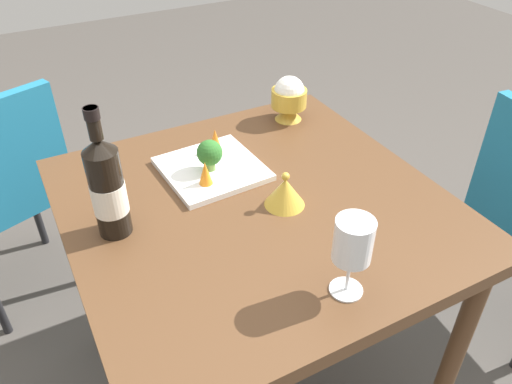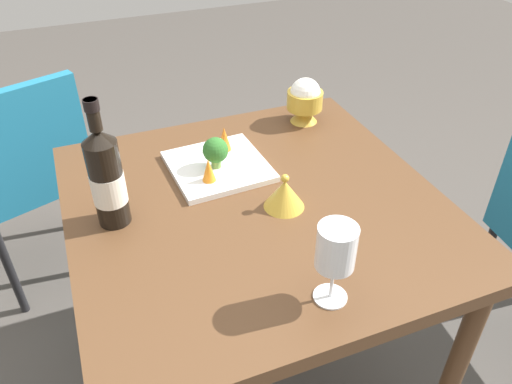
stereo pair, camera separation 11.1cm
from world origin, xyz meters
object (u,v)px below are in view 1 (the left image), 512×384
(chair_by_wall, at_px, (2,184))
(carrot_garnish_left, at_px, (215,141))
(carrot_garnish_right, at_px, (205,173))
(rice_bowl, at_px, (289,98))
(serving_plate, at_px, (212,169))
(wine_bottle, at_px, (107,187))
(broccoli_floret, at_px, (210,153))
(wine_glass, at_px, (353,242))
(rice_bowl_lid, at_px, (285,192))

(chair_by_wall, distance_m, carrot_garnish_left, 0.77)
(carrot_garnish_left, bearing_deg, carrot_garnish_right, -33.18)
(rice_bowl, relative_size, carrot_garnish_left, 2.04)
(chair_by_wall, bearing_deg, carrot_garnish_left, -59.26)
(serving_plate, height_order, carrot_garnish_left, carrot_garnish_left)
(wine_bottle, relative_size, broccoli_floret, 3.65)
(broccoli_floret, height_order, carrot_garnish_left, broccoli_floret)
(chair_by_wall, bearing_deg, wine_glass, -80.72)
(rice_bowl, relative_size, rice_bowl_lid, 1.42)
(carrot_garnish_right, bearing_deg, wine_bottle, -77.36)
(rice_bowl, xyz_separation_m, rice_bowl_lid, (0.38, -0.24, -0.04))
(carrot_garnish_right, bearing_deg, broccoli_floret, 145.70)
(rice_bowl, bearing_deg, carrot_garnish_left, -72.10)
(rice_bowl, relative_size, serving_plate, 0.54)
(rice_bowl, distance_m, carrot_garnish_left, 0.31)
(rice_bowl, xyz_separation_m, serving_plate, (0.16, -0.33, -0.07))
(serving_plate, distance_m, carrot_garnish_left, 0.09)
(carrot_garnish_left, bearing_deg, wine_glass, 2.24)
(chair_by_wall, relative_size, carrot_garnish_right, 13.38)
(chair_by_wall, bearing_deg, serving_plate, -65.08)
(rice_bowl_lid, relative_size, broccoli_floret, 1.17)
(chair_by_wall, relative_size, wine_bottle, 2.71)
(wine_glass, xyz_separation_m, broccoli_floret, (-0.51, -0.07, -0.06))
(wine_bottle, bearing_deg, chair_by_wall, -160.05)
(wine_bottle, height_order, rice_bowl_lid, wine_bottle)
(rice_bowl_lid, height_order, carrot_garnish_left, rice_bowl_lid)
(wine_bottle, height_order, broccoli_floret, wine_bottle)
(wine_bottle, relative_size, wine_glass, 1.75)
(wine_bottle, relative_size, rice_bowl_lid, 3.13)
(rice_bowl_lid, height_order, carrot_garnish_right, rice_bowl_lid)
(chair_by_wall, bearing_deg, rice_bowl_lid, -70.08)
(serving_plate, xyz_separation_m, broccoli_floret, (0.01, -0.01, 0.06))
(serving_plate, bearing_deg, rice_bowl_lid, 24.33)
(carrot_garnish_left, relative_size, carrot_garnish_right, 1.10)
(rice_bowl, bearing_deg, carrot_garnish_right, -59.31)
(serving_plate, bearing_deg, carrot_garnish_left, 148.39)
(wine_bottle, distance_m, rice_bowl, 0.69)
(wine_glass, xyz_separation_m, serving_plate, (-0.52, -0.06, -0.12))
(wine_bottle, relative_size, carrot_garnish_left, 4.50)
(rice_bowl, height_order, rice_bowl_lid, rice_bowl)
(serving_plate, bearing_deg, wine_glass, 6.90)
(carrot_garnish_left, bearing_deg, rice_bowl, 107.90)
(serving_plate, distance_m, broccoli_floret, 0.06)
(broccoli_floret, relative_size, carrot_garnish_right, 1.35)
(rice_bowl, height_order, carrot_garnish_left, rice_bowl)
(rice_bowl_lid, distance_m, carrot_garnish_right, 0.21)
(wine_bottle, relative_size, carrot_garnish_right, 4.93)
(chair_by_wall, distance_m, rice_bowl, 0.98)
(broccoli_floret, bearing_deg, rice_bowl_lid, 27.44)
(wine_glass, bearing_deg, serving_plate, -173.10)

